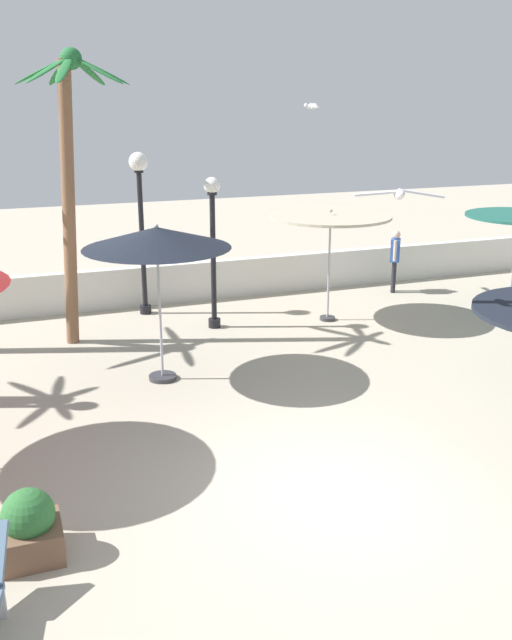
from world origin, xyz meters
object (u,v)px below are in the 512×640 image
object	(u,v)px
patio_umbrella_3	(157,239)
planter	(29,527)
palm_tree_2	(70,167)
guest_0	(395,255)
patio_umbrella_2	(331,219)
lamp_post_0	(140,205)
lamp_post_2	(213,238)
seagull_0	(399,194)
seagull_1	(312,106)

from	to	relation	value
patio_umbrella_3	planter	xyz separation A→B (m)	(-2.62, -4.70, -2.27)
palm_tree_2	guest_0	size ratio (longest dim) A/B	3.54
planter	patio_umbrella_2	bearing A→B (deg)	44.28
lamp_post_0	lamp_post_2	world-z (taller)	lamp_post_0
patio_umbrella_2	lamp_post_0	size ratio (longest dim) A/B	0.72
lamp_post_2	patio_umbrella_3	bearing A→B (deg)	-124.60
patio_umbrella_3	guest_0	world-z (taller)	patio_umbrella_3
patio_umbrella_2	planter	world-z (taller)	patio_umbrella_2
guest_0	planter	bearing A→B (deg)	-138.98
palm_tree_2	lamp_post_2	xyz separation A→B (m)	(2.95, -0.08, -1.64)
seagull_0	seagull_1	xyz separation A→B (m)	(2.68, 8.56, 0.99)
palm_tree_2	lamp_post_2	distance (m)	3.38
guest_0	seagull_0	bearing A→B (deg)	-121.77
seagull_0	planter	xyz separation A→B (m)	(-4.93, -0.59, -3.45)
patio_umbrella_2	palm_tree_2	size ratio (longest dim) A/B	0.46
patio_umbrella_3	palm_tree_2	xyz separation A→B (m)	(-1.12, 2.73, 1.05)
lamp_post_0	seagull_0	bearing A→B (deg)	-78.26
lamp_post_0	planter	world-z (taller)	lamp_post_0
palm_tree_2	lamp_post_2	size ratio (longest dim) A/B	1.75
patio_umbrella_2	palm_tree_2	world-z (taller)	palm_tree_2
palm_tree_2	guest_0	xyz separation A→B (m)	(8.40, 1.18, -2.69)
lamp_post_0	patio_umbrella_3	bearing A→B (deg)	-97.63
seagull_0	planter	world-z (taller)	seagull_0
palm_tree_2	lamp_post_0	world-z (taller)	palm_tree_2
patio_umbrella_2	seagull_0	bearing A→B (deg)	-109.00
planter	palm_tree_2	bearing A→B (deg)	78.60
lamp_post_0	seagull_1	distance (m)	4.94
patio_umbrella_2	lamp_post_0	world-z (taller)	lamp_post_0
seagull_1	seagull_0	bearing A→B (deg)	-107.40
patio_umbrella_2	seagull_0	distance (m)	6.87
palm_tree_2	guest_0	world-z (taller)	palm_tree_2
patio_umbrella_3	lamp_post_0	size ratio (longest dim) A/B	0.76
patio_umbrella_3	lamp_post_2	bearing A→B (deg)	55.40
lamp_post_2	lamp_post_0	bearing A→B (deg)	127.85
patio_umbrella_3	lamp_post_0	bearing A→B (deg)	82.37
patio_umbrella_3	patio_umbrella_2	bearing A→B (deg)	26.50
seagull_1	planter	size ratio (longest dim) A/B	1.51
palm_tree_2	seagull_1	xyz separation A→B (m)	(6.12, 1.73, 1.12)
patio_umbrella_2	guest_0	world-z (taller)	patio_umbrella_2
patio_umbrella_3	guest_0	size ratio (longest dim) A/B	1.74
guest_0	planter	xyz separation A→B (m)	(-9.89, -8.61, -0.64)
patio_umbrella_3	seagull_0	size ratio (longest dim) A/B	2.58
lamp_post_2	seagull_1	distance (m)	4.58
lamp_post_0	planter	bearing A→B (deg)	-109.59
patio_umbrella_3	planter	distance (m)	5.84
lamp_post_0	seagull_1	world-z (taller)	seagull_1
guest_0	lamp_post_2	bearing A→B (deg)	-167.01
patio_umbrella_2	planter	xyz separation A→B (m)	(-7.12, -6.94, -2.01)
palm_tree_2	planter	bearing A→B (deg)	-101.40
patio_umbrella_2	patio_umbrella_3	bearing A→B (deg)	-153.50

